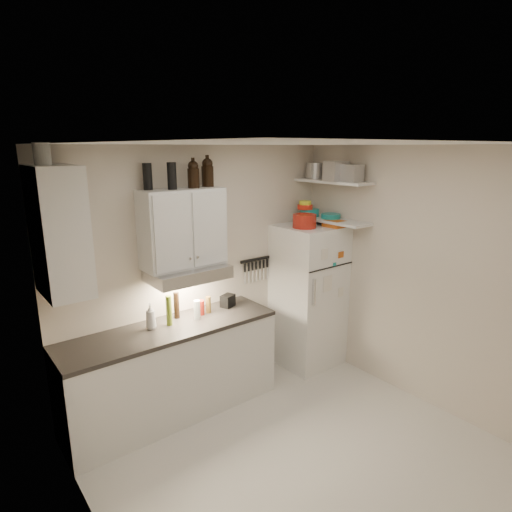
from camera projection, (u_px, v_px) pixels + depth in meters
floor at (297, 455)px, 3.70m from camera, size 3.20×3.00×0.02m
ceiling at (306, 142)px, 3.05m from camera, size 3.20×3.00×0.02m
back_wall at (202, 271)px, 4.53m from camera, size 3.20×0.02×2.60m
left_wall at (95, 380)px, 2.42m from camera, size 0.02×3.00×2.60m
right_wall at (416, 277)px, 4.34m from camera, size 0.02×3.00×2.60m
base_cabinet at (173, 372)px, 4.18m from camera, size 2.10×0.60×0.88m
countertop at (170, 329)px, 4.06m from camera, size 2.10×0.62×0.04m
upper_cabinet at (183, 228)px, 4.09m from camera, size 0.80×0.33×0.75m
side_cabinet at (59, 231)px, 3.27m from camera, size 0.33×0.55×1.00m
range_hood at (188, 273)px, 4.14m from camera, size 0.76×0.46×0.12m
fridge at (308, 296)px, 5.12m from camera, size 0.70×0.68×1.70m
shelf_hi at (333, 182)px, 4.80m from camera, size 0.30×0.95×0.03m
shelf_lo at (331, 220)px, 4.91m from camera, size 0.30×0.95×0.03m
knife_strip at (255, 259)px, 4.92m from camera, size 0.42×0.02×0.03m
dutch_oven at (304, 221)px, 4.76m from camera, size 0.28×0.28×0.15m
book_stack at (334, 224)px, 4.82m from camera, size 0.18×0.23×0.08m
spice_jar at (314, 222)px, 4.87m from camera, size 0.08×0.08×0.10m
stock_pot at (316, 170)px, 5.07m from camera, size 0.31×0.31×0.18m
tin_a at (336, 171)px, 4.66m from camera, size 0.23×0.21×0.21m
tin_b at (352, 173)px, 4.57m from camera, size 0.19×0.19×0.18m
bowl_teal at (310, 213)px, 5.08m from camera, size 0.22×0.22×0.09m
bowl_orange at (305, 207)px, 5.05m from camera, size 0.18×0.18×0.05m
bowl_yellow at (305, 203)px, 5.03m from camera, size 0.14×0.14×0.04m
plates at (331, 216)px, 4.94m from camera, size 0.28×0.28×0.06m
growler_a at (193, 174)px, 4.02m from camera, size 0.13×0.13×0.26m
growler_b at (208, 172)px, 4.17m from camera, size 0.12×0.12×0.28m
thermos_a at (172, 176)px, 3.88m from camera, size 0.11×0.11×0.24m
thermos_b at (148, 177)px, 3.84m from camera, size 0.10×0.10×0.24m
side_jar at (42, 154)px, 3.09m from camera, size 0.13×0.13×0.16m
soap_bottle at (150, 315)px, 3.99m from camera, size 0.13×0.13×0.27m
pepper_mill at (208, 305)px, 4.39m from camera, size 0.06×0.06×0.17m
oil_bottle at (169, 311)px, 4.07m from camera, size 0.07×0.07×0.29m
vinegar_bottle at (176, 305)px, 4.24m from camera, size 0.07×0.07×0.27m
clear_bottle at (197, 310)px, 4.22m from camera, size 0.08×0.08×0.19m
red_jar at (201, 308)px, 4.34m from camera, size 0.08×0.08×0.15m
caddy at (228, 301)px, 4.57m from camera, size 0.18×0.15×0.13m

